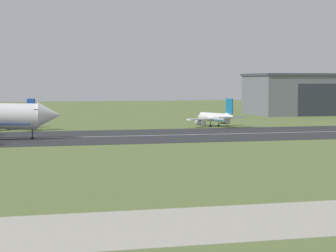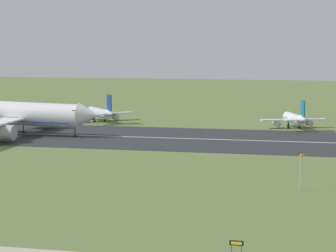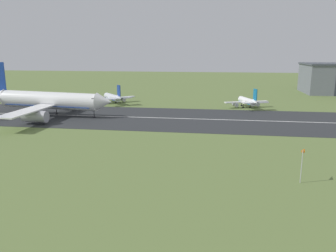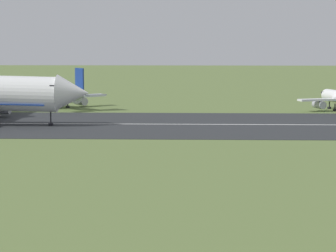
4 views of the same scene
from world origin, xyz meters
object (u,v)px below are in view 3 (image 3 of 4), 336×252
Objects in this scene: airplane_parked_west at (112,97)px; windsock_pole at (304,153)px; airplane_parked_east at (247,101)px; airplane_landing at (49,101)px.

airplane_parked_west reaches higher than windsock_pole.
airplane_parked_west is at bearing 176.37° from airplane_parked_east.
airplane_landing is 2.78× the size of airplane_parked_west.
windsock_pole is (74.23, -50.20, -0.19)m from airplane_landing.
airplane_landing is 34.88m from airplane_parked_west.
airplane_parked_east is at bearing -3.63° from airplane_parked_west.
airplane_parked_east is at bearing 21.81° from airplane_landing.
airplane_parked_west is at bearing 68.32° from airplane_landing.
airplane_parked_east is 3.04× the size of windsock_pole.
airplane_parked_west is at bearing 126.65° from windsock_pole.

